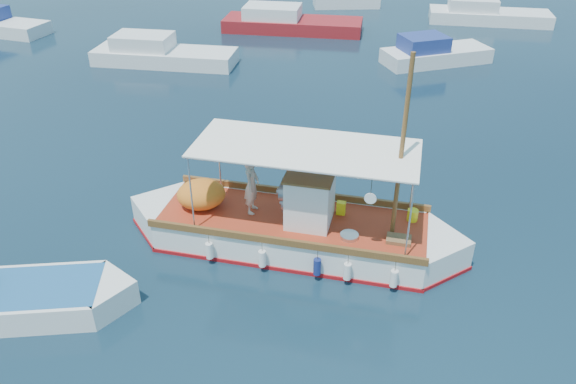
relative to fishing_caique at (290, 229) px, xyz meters
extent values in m
plane|color=black|center=(0.75, 0.40, -0.56)|extent=(160.00, 160.00, 0.00)
cube|color=white|center=(0.06, -0.02, -0.19)|extent=(8.24, 5.10, 1.15)
cube|color=white|center=(-3.62, 1.30, -0.19)|extent=(2.46, 2.46, 1.15)
cube|color=white|center=(3.74, -1.34, -0.19)|extent=(2.46, 2.46, 1.15)
cube|color=maroon|center=(0.06, -0.02, -0.54)|extent=(8.37, 5.21, 0.19)
cube|color=#A13119|center=(0.06, -0.02, 0.36)|extent=(8.17, 4.90, 0.06)
cube|color=brown|center=(0.51, 1.22, 0.48)|extent=(7.50, 2.78, 0.21)
cube|color=brown|center=(-0.38, -1.26, 0.48)|extent=(7.50, 2.78, 0.21)
cube|color=white|center=(0.55, -0.20, 1.16)|extent=(1.64, 1.70, 1.56)
cube|color=brown|center=(0.55, -0.20, 1.97)|extent=(1.77, 1.83, 0.06)
cylinder|color=slate|center=(-0.20, -0.28, 1.47)|extent=(0.39, 0.57, 0.52)
cylinder|color=slate|center=(0.03, 0.35, 1.47)|extent=(0.39, 0.57, 0.52)
cylinder|color=slate|center=(-0.09, 0.03, 0.90)|extent=(0.39, 0.57, 0.52)
cylinder|color=brown|center=(2.81, -1.01, 2.99)|extent=(0.16, 0.16, 5.21)
cylinder|color=brown|center=(2.02, -0.73, 2.57)|extent=(1.79, 0.71, 0.08)
cylinder|color=silver|center=(-2.00, 1.94, 1.55)|extent=(0.06, 0.06, 2.35)
cylinder|color=silver|center=(-2.78, -0.22, 1.55)|extent=(0.06, 0.06, 2.35)
cylinder|color=silver|center=(3.59, -0.07, 1.55)|extent=(0.06, 0.06, 2.35)
cylinder|color=silver|center=(2.81, -2.23, 1.55)|extent=(0.06, 0.06, 2.35)
cube|color=white|center=(0.41, -0.14, 2.75)|extent=(6.64, 4.44, 0.04)
ellipsoid|color=orange|center=(-2.59, 0.93, 0.82)|extent=(1.79, 1.66, 0.88)
cube|color=yellow|center=(1.53, 0.06, 0.59)|extent=(0.31, 0.26, 0.42)
cylinder|color=yellow|center=(3.55, -0.50, 0.56)|extent=(0.40, 0.40, 0.35)
cube|color=brown|center=(2.87, -1.47, 0.44)|extent=(0.80, 0.67, 0.13)
cylinder|color=#B2B2B2|center=(1.54, -1.16, 0.44)|extent=(0.67, 0.67, 0.13)
cylinder|color=white|center=(1.85, -1.83, 2.08)|extent=(0.31, 0.14, 0.31)
cylinder|color=white|center=(-2.39, -0.69, -0.09)|extent=(0.27, 0.27, 0.50)
cylinder|color=navy|center=(0.55, -1.75, -0.09)|extent=(0.27, 0.27, 0.50)
cylinder|color=white|center=(2.51, -2.45, -0.09)|extent=(0.27, 0.27, 0.50)
imported|color=beige|center=(-1.08, 0.50, 1.28)|extent=(0.62, 0.76, 1.79)
cube|color=white|center=(-7.62, -2.09, -0.29)|extent=(4.95, 2.01, 0.96)
cube|color=white|center=(-5.16, -2.14, -0.29)|extent=(1.92, 1.92, 0.96)
cube|color=#1E558A|center=(-7.62, -2.09, 0.17)|extent=(4.95, 1.80, 0.05)
cube|color=silver|center=(-5.02, 17.48, -0.26)|extent=(8.21, 4.41, 1.00)
cube|color=silver|center=(-6.15, 17.79, 0.64)|extent=(3.57, 2.81, 0.80)
cube|color=maroon|center=(2.83, 23.29, -0.26)|extent=(9.42, 5.14, 1.00)
cube|color=silver|center=(1.53, 23.66, 0.64)|extent=(4.11, 3.27, 0.80)
cube|color=silver|center=(10.05, 15.99, -0.26)|extent=(6.28, 3.34, 1.00)
cube|color=navy|center=(9.17, 15.82, 0.64)|extent=(2.71, 2.30, 0.80)
cube|color=silver|center=(16.56, 23.92, -0.26)|extent=(8.46, 4.81, 1.00)
cube|color=silver|center=(15.41, 24.27, 0.64)|extent=(3.72, 3.04, 0.80)
cube|color=silver|center=(-16.22, 24.93, -0.26)|extent=(6.89, 4.86, 1.00)
cube|color=silver|center=(7.67, 29.59, -0.26)|extent=(4.99, 2.26, 1.00)
camera|label=1|loc=(-1.57, -13.63, 9.67)|focal=35.00mm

